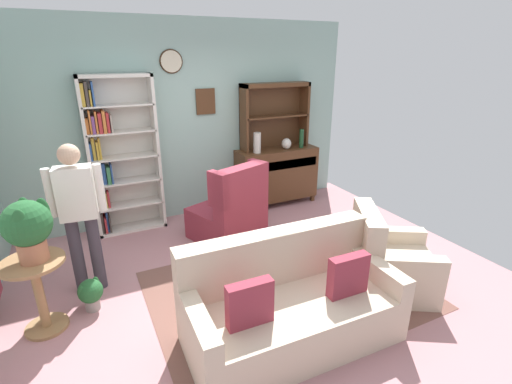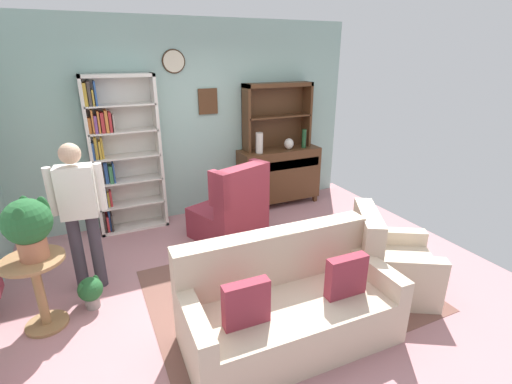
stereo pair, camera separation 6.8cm
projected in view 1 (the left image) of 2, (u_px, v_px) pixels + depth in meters
ground_plane at (256, 281)px, 4.09m from camera, size 5.40×4.60×0.02m
wall_back at (191, 122)px, 5.38m from camera, size 5.00×0.09×2.80m
area_rug at (285, 289)px, 3.92m from camera, size 2.73×2.04×0.01m
bookshelf at (118, 156)px, 4.90m from camera, size 0.90×0.30×2.10m
sideboard at (277, 174)px, 6.00m from camera, size 1.30×0.45×0.92m
sideboard_hutch at (274, 107)px, 5.72m from camera, size 1.10×0.26×1.00m
vase_tall at (257, 143)px, 5.57m from camera, size 0.11×0.11×0.31m
vase_round at (286, 144)px, 5.82m from camera, size 0.15×0.15×0.17m
bottle_wine at (301, 138)px, 5.89m from camera, size 0.07×0.07×0.29m
couch_floral at (290, 306)px, 3.18m from camera, size 1.82×0.90×0.90m
armchair_floral at (389, 264)px, 3.85m from camera, size 1.05×1.04×0.88m
wingback_chair at (231, 213)px, 4.85m from camera, size 1.01×1.02×1.05m
plant_stand at (38, 288)px, 3.23m from camera, size 0.52×0.52×0.70m
potted_plant_large at (28, 226)px, 3.04m from camera, size 0.39×0.39×0.54m
potted_plant_small at (91, 293)px, 3.56m from camera, size 0.23×0.23×0.32m
person_reading at (79, 209)px, 3.63m from camera, size 0.53×0.24×1.56m
coffee_table at (253, 260)px, 3.80m from camera, size 0.80×0.50×0.42m
book_stack at (267, 251)px, 3.77m from camera, size 0.20×0.15×0.08m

